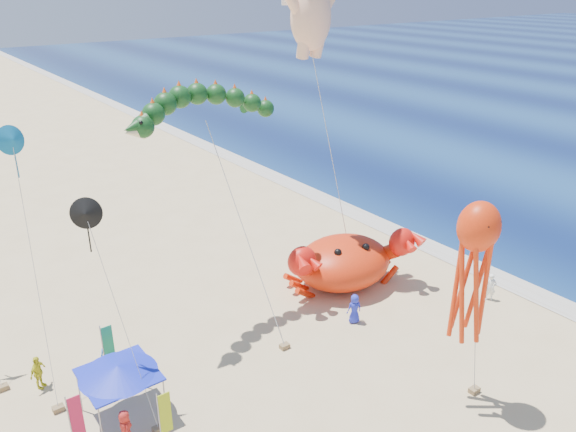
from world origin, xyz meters
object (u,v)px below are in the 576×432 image
at_px(cherub_kite, 312,5).
at_px(canopy_blue, 118,371).
at_px(crab_inflatable, 345,261).
at_px(octopus_kite, 474,261).
at_px(dragon_kite, 203,112).

xyz_separation_m(cherub_kite, canopy_blue, (-15.29, -6.13, -14.13)).
height_order(crab_inflatable, canopy_blue, crab_inflatable).
bearing_deg(octopus_kite, cherub_kite, 79.58).
bearing_deg(octopus_kite, crab_inflatable, 74.85).
height_order(crab_inflatable, dragon_kite, dragon_kite).
bearing_deg(dragon_kite, crab_inflatable, -15.74).
relative_size(dragon_kite, octopus_kite, 1.30).
distance_m(dragon_kite, cherub_kite, 9.20).
xyz_separation_m(crab_inflatable, cherub_kite, (-0.36, 3.20, 14.91)).
xyz_separation_m(dragon_kite, octopus_kite, (5.13, -13.26, -4.54)).
bearing_deg(cherub_kite, octopus_kite, -100.42).
bearing_deg(dragon_kite, octopus_kite, -68.83).
distance_m(crab_inflatable, canopy_blue, 15.95).
height_order(dragon_kite, octopus_kite, dragon_kite).
distance_m(cherub_kite, octopus_kite, 17.22).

